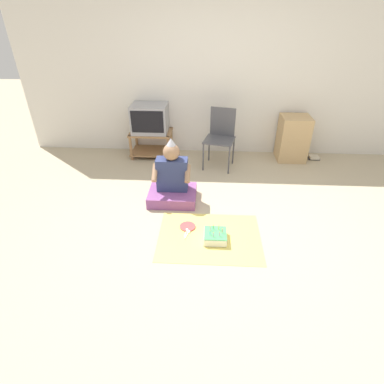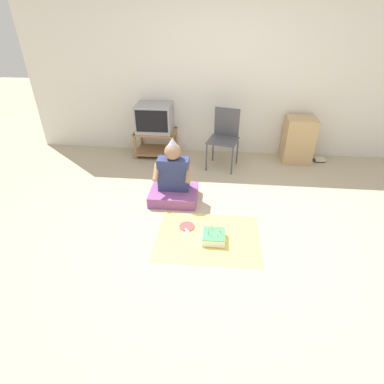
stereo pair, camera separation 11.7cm
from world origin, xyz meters
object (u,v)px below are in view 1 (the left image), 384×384
at_px(tv, 150,118).
at_px(book_pile, 314,158).
at_px(folding_chair, 221,134).
at_px(birthday_cake, 215,236).
at_px(person_seated, 172,182).
at_px(paper_plate, 188,226).
at_px(cardboard_box_stack, 293,138).

relative_size(tv, book_pile, 3.09).
distance_m(folding_chair, birthday_cake, 1.90).
bearing_deg(tv, birthday_cake, -63.98).
relative_size(person_seated, birthday_cake, 3.46).
relative_size(birthday_cake, paper_plate, 1.35).
distance_m(cardboard_box_stack, birthday_cake, 2.48).
height_order(tv, birthday_cake, tv).
bearing_deg(paper_plate, cardboard_box_stack, 50.94).
height_order(cardboard_box_stack, person_seated, person_seated).
bearing_deg(tv, cardboard_box_stack, -0.15).
xyz_separation_m(cardboard_box_stack, paper_plate, (-1.56, -1.92, -0.34)).
bearing_deg(folding_chair, birthday_cake, -92.60).
height_order(book_pile, birthday_cake, birthday_cake).
relative_size(folding_chair, cardboard_box_stack, 1.24).
xyz_separation_m(tv, book_pile, (2.69, -0.00, -0.61)).
bearing_deg(person_seated, tv, 110.20).
xyz_separation_m(book_pile, birthday_cake, (-1.65, -2.12, 0.03)).
bearing_deg(tv, folding_chair, -14.53).
xyz_separation_m(birthday_cake, paper_plate, (-0.31, 0.20, -0.04)).
relative_size(cardboard_box_stack, birthday_cake, 2.93).
bearing_deg(folding_chair, cardboard_box_stack, 13.74).
bearing_deg(paper_plate, birthday_cake, -32.95).
height_order(folding_chair, book_pile, folding_chair).
height_order(tv, paper_plate, tv).
bearing_deg(paper_plate, book_pile, 44.46).
height_order(cardboard_box_stack, paper_plate, cardboard_box_stack).
xyz_separation_m(book_pile, person_seated, (-2.19, -1.34, 0.23)).
xyz_separation_m(person_seated, paper_plate, (0.23, -0.58, -0.24)).
relative_size(cardboard_box_stack, person_seated, 0.85).
distance_m(folding_chair, paper_plate, 1.76).
height_order(cardboard_box_stack, book_pile, cardboard_box_stack).
xyz_separation_m(tv, cardboard_box_stack, (2.29, -0.01, -0.28)).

